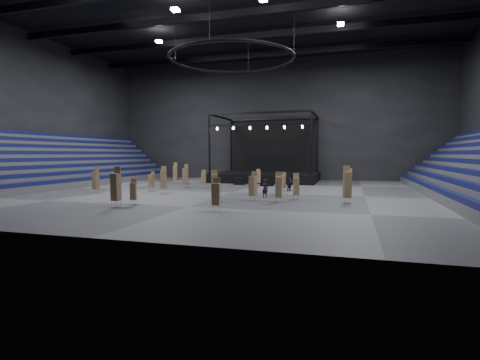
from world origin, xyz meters
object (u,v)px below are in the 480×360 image
(chair_stack_7, at_px, (214,184))
(man_center, at_px, (265,188))
(chair_stack_6, at_px, (163,179))
(chair_stack_14, at_px, (253,185))
(chair_stack_10, at_px, (116,186))
(chair_stack_3, at_px, (278,187))
(crew_member, at_px, (291,182))
(chair_stack_12, at_px, (133,191))
(chair_stack_13, at_px, (296,186))
(chair_stack_0, at_px, (185,176))
(flight_case_right, at_px, (269,183))
(chair_stack_2, at_px, (152,180))
(chair_stack_11, at_px, (204,178))
(flight_case_mid, at_px, (266,182))
(chair_stack_5, at_px, (96,180))
(stage, at_px, (267,171))
(chair_stack_17, at_px, (258,177))
(chair_stack_8, at_px, (216,194))
(flight_case_left, at_px, (239,181))
(chair_stack_9, at_px, (278,185))
(chair_stack_16, at_px, (175,173))
(chair_stack_4, at_px, (349,179))
(chair_stack_15, at_px, (347,184))

(chair_stack_7, bearing_deg, man_center, 6.56)
(chair_stack_6, height_order, chair_stack_14, chair_stack_6)
(chair_stack_10, bearing_deg, chair_stack_3, 31.39)
(chair_stack_6, xyz_separation_m, crew_member, (11.69, 5.26, -0.41))
(chair_stack_12, bearing_deg, chair_stack_13, 8.76)
(chair_stack_0, height_order, chair_stack_14, chair_stack_0)
(flight_case_right, relative_size, chair_stack_2, 0.57)
(chair_stack_14, height_order, crew_member, chair_stack_14)
(chair_stack_11, bearing_deg, flight_case_mid, 24.50)
(flight_case_mid, bearing_deg, chair_stack_10, -108.00)
(chair_stack_2, relative_size, chair_stack_6, 0.77)
(chair_stack_5, relative_size, crew_member, 1.33)
(chair_stack_5, height_order, man_center, chair_stack_5)
(stage, relative_size, chair_stack_14, 5.81)
(stage, bearing_deg, man_center, -78.22)
(man_center, bearing_deg, chair_stack_2, 8.35)
(chair_stack_7, bearing_deg, chair_stack_17, 65.82)
(chair_stack_12, bearing_deg, stage, 61.02)
(chair_stack_13, xyz_separation_m, chair_stack_14, (-3.32, -1.47, 0.08))
(chair_stack_8, bearing_deg, chair_stack_12, 158.87)
(chair_stack_3, height_order, crew_member, chair_stack_3)
(flight_case_left, xyz_separation_m, chair_stack_8, (4.66, -21.02, 0.75))
(chair_stack_3, bearing_deg, crew_member, 80.32)
(flight_case_mid, xyz_separation_m, chair_stack_3, (4.20, -14.57, 0.81))
(chair_stack_2, bearing_deg, chair_stack_10, -58.60)
(chair_stack_13, bearing_deg, chair_stack_0, 138.07)
(chair_stack_9, distance_m, chair_stack_16, 17.63)
(chair_stack_14, distance_m, chair_stack_16, 19.50)
(chair_stack_9, relative_size, chair_stack_12, 0.96)
(chair_stack_7, xyz_separation_m, crew_member, (5.19, 8.51, -0.34))
(chair_stack_8, bearing_deg, chair_stack_6, 123.83)
(chair_stack_2, bearing_deg, chair_stack_11, 62.99)
(chair_stack_7, bearing_deg, chair_stack_6, 131.51)
(chair_stack_4, relative_size, man_center, 1.45)
(chair_stack_3, xyz_separation_m, chair_stack_5, (-18.13, 1.64, 0.07))
(chair_stack_10, bearing_deg, chair_stack_13, 36.44)
(stage, distance_m, chair_stack_5, 24.26)
(chair_stack_3, relative_size, chair_stack_5, 0.94)
(man_center, bearing_deg, chair_stack_13, -177.18)
(stage, xyz_separation_m, chair_stack_15, (11.00, -21.61, 0.04))
(chair_stack_12, xyz_separation_m, man_center, (8.60, 7.01, -0.22))
(chair_stack_5, height_order, chair_stack_10, chair_stack_10)
(chair_stack_5, height_order, chair_stack_15, chair_stack_15)
(chair_stack_17, bearing_deg, chair_stack_7, -113.46)
(flight_case_mid, relative_size, chair_stack_12, 0.69)
(chair_stack_9, bearing_deg, chair_stack_3, -88.12)
(chair_stack_0, relative_size, man_center, 1.65)
(man_center, relative_size, crew_member, 0.84)
(chair_stack_17, bearing_deg, man_center, -94.84)
(crew_member, bearing_deg, chair_stack_15, -121.81)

